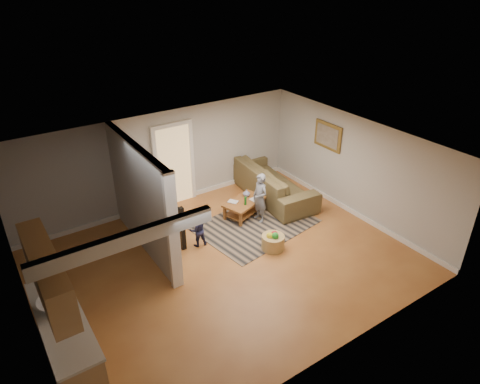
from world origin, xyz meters
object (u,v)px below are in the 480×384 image
speaker_left (182,229)px  child (259,220)px  coffee_table (245,204)px  toddler (199,245)px  speaker_right (162,197)px  sofa (271,195)px  tv_console (142,204)px  toy_basket (273,241)px

speaker_left → child: size_ratio=0.85×
coffee_table → toddler: coffee_table is taller
coffee_table → speaker_right: speaker_right is taller
sofa → tv_console: 3.62m
speaker_right → toy_basket: bearing=-53.6°
speaker_right → toy_basket: speaker_right is taller
toddler → coffee_table: bearing=-151.4°
speaker_left → child: 2.18m
tv_console → toddler: size_ratio=1.52×
sofa → toddler: 2.94m
toy_basket → speaker_right: bearing=116.3°
speaker_right → child: bearing=-31.8°
sofa → speaker_right: 2.99m
toy_basket → child: (0.46, 1.13, -0.19)m
speaker_right → child: 2.49m
toy_basket → child: 1.23m
speaker_left → child: bearing=1.4°
sofa → speaker_right: speaker_right is taller
speaker_left → toddler: 0.63m
speaker_right → toddler: size_ratio=1.14×
sofa → coffee_table: (-1.19, -0.44, 0.32)m
tv_console → speaker_right: bearing=26.8°
speaker_right → toddler: (0.06, -1.72, -0.46)m
coffee_table → speaker_left: size_ratio=1.13×
child → tv_console: bearing=-117.0°
child → speaker_left: bearing=-90.3°
tv_console → speaker_left: bearing=-75.7°
speaker_left → toy_basket: (1.66, -1.11, -0.34)m
speaker_left → sofa: bearing=16.2°
tv_console → toddler: (0.75, -1.31, -0.69)m
tv_console → toy_basket: size_ratio=2.42×
coffee_table → tv_console: 2.51m
speaker_left → toy_basket: speaker_left is taller
speaker_left → speaker_right: bearing=80.8°
speaker_left → toddler: bearing=-8.9°
sofa → child: child is taller
toddler → toy_basket: bearing=152.9°
child → toddler: size_ratio=1.55×
coffee_table → toddler: bearing=-162.9°
coffee_table → child: size_ratio=0.96×
speaker_right → speaker_left: bearing=-89.9°
sofa → toddler: (-2.79, -0.93, 0.00)m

